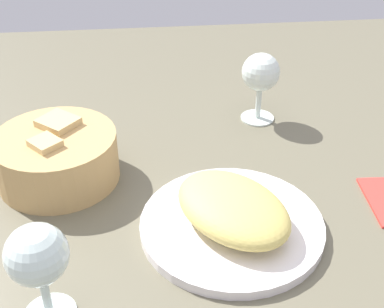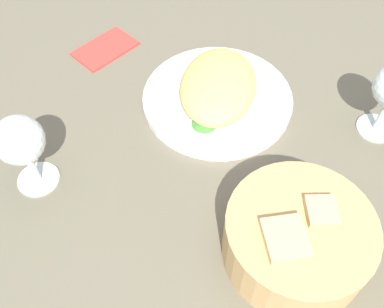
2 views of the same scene
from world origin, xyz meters
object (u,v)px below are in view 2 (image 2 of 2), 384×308
Objects in this scene: plate at (217,99)px; wine_glass_near at (21,143)px; bread_basket at (297,238)px; folded_napkin at (105,48)px.

plate is 1.96× the size of wine_glass_near.
wine_glass_near reaches higher than plate.
bread_basket reaches higher than plate.
plate is 2.23× the size of folded_napkin.
bread_basket is at bearing 113.46° from wine_glass_near.
bread_basket is (14.39, 24.06, 3.20)cm from plate.
folded_napkin is (-25.75, -14.25, -8.10)cm from wine_glass_near.
folded_napkin is (-11.12, -47.96, -3.50)cm from bread_basket.
bread_basket is 37.03cm from wine_glass_near.
wine_glass_near is at bearing -66.54° from bread_basket.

